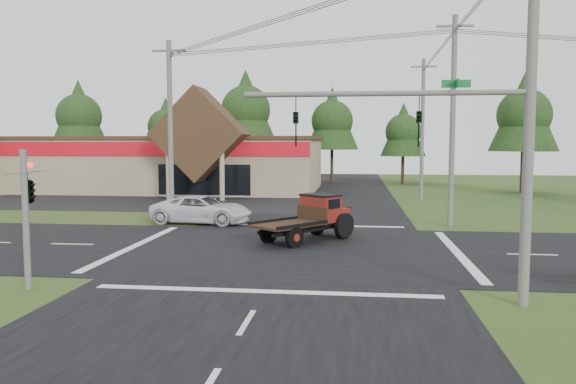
# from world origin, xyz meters

# --- Properties ---
(ground) EXTENTS (120.00, 120.00, 0.00)m
(ground) POSITION_xyz_m (0.00, 0.00, 0.00)
(ground) COLOR #2D491A
(ground) RESTS_ON ground
(road_ns) EXTENTS (12.00, 120.00, 0.02)m
(road_ns) POSITION_xyz_m (0.00, 0.00, 0.01)
(road_ns) COLOR black
(road_ns) RESTS_ON ground
(road_ew) EXTENTS (120.00, 12.00, 0.02)m
(road_ew) POSITION_xyz_m (0.00, 0.00, 0.01)
(road_ew) COLOR black
(road_ew) RESTS_ON ground
(parking_apron) EXTENTS (28.00, 14.00, 0.02)m
(parking_apron) POSITION_xyz_m (-14.00, 19.00, 0.01)
(parking_apron) COLOR black
(parking_apron) RESTS_ON ground
(cvs_building) EXTENTS (30.40, 18.20, 9.19)m
(cvs_building) POSITION_xyz_m (-15.70, 29.57, 2.78)
(cvs_building) COLOR tan
(cvs_building) RESTS_ON ground
(traffic_signal_mast) EXTENTS (8.12, 0.24, 7.00)m
(traffic_signal_mast) POSITION_xyz_m (5.82, -7.50, 4.43)
(traffic_signal_mast) COLOR #595651
(traffic_signal_mast) RESTS_ON ground
(traffic_signal_corner) EXTENTS (0.53, 2.48, 4.40)m
(traffic_signal_corner) POSITION_xyz_m (-7.50, -7.32, 3.52)
(traffic_signal_corner) COLOR #595651
(traffic_signal_corner) RESTS_ON ground
(utility_pole_nr) EXTENTS (2.00, 0.30, 11.00)m
(utility_pole_nr) POSITION_xyz_m (7.50, -7.50, 5.64)
(utility_pole_nr) COLOR #595651
(utility_pole_nr) RESTS_ON ground
(utility_pole_nw) EXTENTS (2.00, 0.30, 10.50)m
(utility_pole_nw) POSITION_xyz_m (-8.00, 8.00, 5.39)
(utility_pole_nw) COLOR #595651
(utility_pole_nw) RESTS_ON ground
(utility_pole_ne) EXTENTS (2.00, 0.30, 11.50)m
(utility_pole_ne) POSITION_xyz_m (8.00, 8.00, 5.89)
(utility_pole_ne) COLOR #595651
(utility_pole_ne) RESTS_ON ground
(utility_pole_n) EXTENTS (2.00, 0.30, 11.20)m
(utility_pole_n) POSITION_xyz_m (8.00, 22.00, 5.74)
(utility_pole_n) COLOR #595651
(utility_pole_n) RESTS_ON ground
(tree_row_a) EXTENTS (6.72, 6.72, 12.12)m
(tree_row_a) POSITION_xyz_m (-30.00, 40.00, 8.05)
(tree_row_a) COLOR #332316
(tree_row_a) RESTS_ON ground
(tree_row_b) EXTENTS (5.60, 5.60, 10.10)m
(tree_row_b) POSITION_xyz_m (-20.00, 42.00, 6.70)
(tree_row_b) COLOR #332316
(tree_row_b) RESTS_ON ground
(tree_row_c) EXTENTS (7.28, 7.28, 13.13)m
(tree_row_c) POSITION_xyz_m (-10.00, 41.00, 8.72)
(tree_row_c) COLOR #332316
(tree_row_c) RESTS_ON ground
(tree_row_d) EXTENTS (6.16, 6.16, 11.11)m
(tree_row_d) POSITION_xyz_m (0.00, 42.00, 7.38)
(tree_row_d) COLOR #332316
(tree_row_d) RESTS_ON ground
(tree_row_e) EXTENTS (5.04, 5.04, 9.09)m
(tree_row_e) POSITION_xyz_m (8.00, 40.00, 6.03)
(tree_row_e) COLOR #332316
(tree_row_e) RESTS_ON ground
(tree_side_ne) EXTENTS (6.16, 6.16, 11.11)m
(tree_side_ne) POSITION_xyz_m (18.00, 30.00, 7.38)
(tree_side_ne) COLOR #332316
(tree_side_ne) RESTS_ON ground
(antique_flatbed_truck) EXTENTS (4.89, 5.33, 2.20)m
(antique_flatbed_truck) POSITION_xyz_m (0.43, 2.07, 1.10)
(antique_flatbed_truck) COLOR #5C190D
(antique_flatbed_truck) RESTS_ON ground
(white_pickup) EXTENTS (5.95, 3.16, 1.59)m
(white_pickup) POSITION_xyz_m (-5.99, 7.35, 0.80)
(white_pickup) COLOR silver
(white_pickup) RESTS_ON ground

